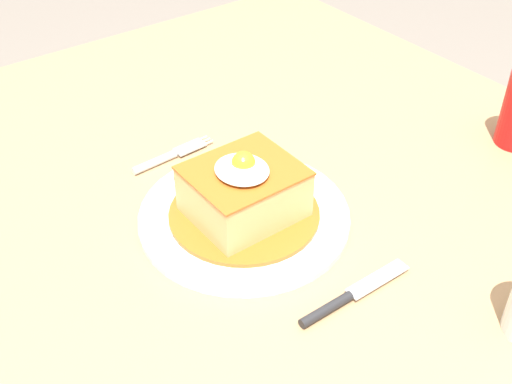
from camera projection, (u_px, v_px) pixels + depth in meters
dining_table at (308, 259)px, 0.95m from camera, size 1.38×1.04×0.73m
main_plate at (244, 215)px, 0.87m from camera, size 0.29×0.29×0.02m
sandwich_meal at (244, 193)px, 0.85m from camera, size 0.21×0.21×0.10m
fork at (166, 157)px, 0.98m from camera, size 0.02×0.14×0.01m
knife at (342, 300)px, 0.75m from camera, size 0.02×0.17×0.01m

